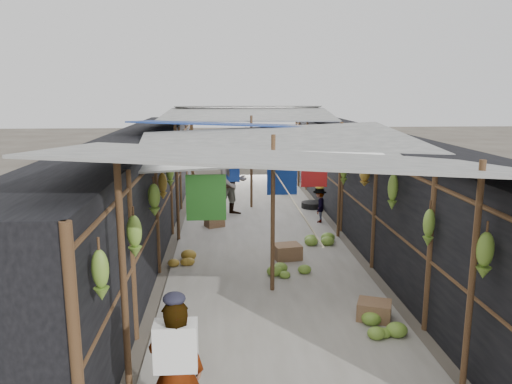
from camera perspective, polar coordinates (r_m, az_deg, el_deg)
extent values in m
cube|color=#9E998E|center=(11.76, 0.18, -4.57)|extent=(3.60, 16.00, 0.02)
cube|color=black|center=(11.63, -13.21, 0.70)|extent=(1.40, 15.00, 2.30)
cube|color=black|center=(11.99, 13.17, 1.03)|extent=(1.40, 15.00, 2.30)
cube|color=#8C6547|center=(9.90, 3.59, -6.87)|extent=(0.58, 0.50, 0.31)
cube|color=#8C6547|center=(7.62, 13.35, -13.09)|extent=(0.58, 0.52, 0.28)
cube|color=#8C6547|center=(12.20, -4.77, -3.42)|extent=(0.53, 0.49, 0.27)
cylinder|color=black|center=(14.17, 6.40, -1.52)|extent=(0.60, 0.60, 0.18)
imported|color=silver|center=(5.01, -9.06, -19.51)|extent=(0.55, 0.39, 1.42)
imported|color=#1F3C9F|center=(13.16, -2.76, 1.09)|extent=(1.09, 1.02, 1.78)
imported|color=#4C4542|center=(12.58, 7.24, -1.51)|extent=(0.47, 0.65, 0.91)
cylinder|color=brown|center=(5.26, -14.85, -10.95)|extent=(0.07, 0.07, 2.60)
cylinder|color=brown|center=(5.78, 23.44, -9.48)|extent=(0.07, 0.07, 2.60)
cylinder|color=brown|center=(8.06, 1.93, -2.67)|extent=(0.07, 0.07, 2.60)
cylinder|color=brown|center=(11.00, -9.03, 1.05)|extent=(0.07, 0.07, 2.60)
cylinder|color=brown|center=(11.25, 9.55, 1.27)|extent=(0.07, 0.07, 2.60)
cylinder|color=brown|center=(13.94, -0.53, 3.40)|extent=(0.07, 0.07, 2.60)
cylinder|color=brown|center=(16.92, -7.24, 4.76)|extent=(0.07, 0.07, 2.60)
cylinder|color=brown|center=(17.09, 4.94, 4.87)|extent=(0.07, 0.07, 2.60)
cube|color=#9F9F9A|center=(5.88, 3.96, 3.91)|extent=(5.21, 3.19, 0.52)
cube|color=#9F9F9A|center=(9.07, 2.48, 5.67)|extent=(5.23, 3.73, 0.50)
cube|color=navy|center=(12.32, -0.61, 7.70)|extent=(5.40, 3.60, 0.41)
cube|color=#9F9F9A|center=(15.61, -0.93, 8.89)|extent=(5.37, 3.66, 0.27)
cube|color=#9F9F9A|center=(18.00, -1.00, 9.56)|extent=(5.00, 1.99, 0.24)
cylinder|color=brown|center=(11.40, -9.93, 5.20)|extent=(0.06, 15.00, 0.06)
cylinder|color=brown|center=(11.68, 10.07, 5.34)|extent=(0.06, 15.00, 0.06)
cylinder|color=gray|center=(11.37, 0.19, 5.36)|extent=(0.02, 15.00, 0.02)
cube|color=red|center=(9.64, 6.67, 2.35)|extent=(0.50, 0.03, 0.60)
cube|color=#1A3FAA|center=(9.09, 3.00, 1.70)|extent=(0.55, 0.03, 0.65)
cube|color=white|center=(14.37, 0.75, 5.56)|extent=(0.60, 0.03, 0.55)
cube|color=navy|center=(15.09, -3.10, 5.73)|extent=(0.65, 0.03, 0.60)
cube|color=#1A37AD|center=(12.51, -1.41, 4.54)|extent=(0.70, 0.03, 0.60)
cube|color=#296C24|center=(7.51, -5.73, -0.64)|extent=(0.60, 0.03, 0.70)
ellipsoid|color=olive|center=(4.65, -17.35, -9.07)|extent=(0.15, 0.13, 0.48)
ellipsoid|color=olive|center=(6.27, -13.73, -4.97)|extent=(0.19, 0.16, 0.54)
ellipsoid|color=olive|center=(7.99, -11.57, -0.90)|extent=(0.20, 0.17, 0.53)
ellipsoid|color=olive|center=(9.12, -10.61, 0.67)|extent=(0.16, 0.14, 0.49)
ellipsoid|color=olive|center=(10.37, -9.81, 2.05)|extent=(0.17, 0.14, 0.54)
ellipsoid|color=olive|center=(11.87, -9.07, 3.43)|extent=(0.14, 0.12, 0.54)
ellipsoid|color=olive|center=(13.60, -8.41, 4.21)|extent=(0.18, 0.15, 0.40)
ellipsoid|color=olive|center=(15.02, -7.99, 4.95)|extent=(0.17, 0.14, 0.53)
ellipsoid|color=olive|center=(16.74, -7.58, 6.10)|extent=(0.20, 0.17, 0.44)
ellipsoid|color=olive|center=(18.57, -7.21, 6.01)|extent=(0.18, 0.15, 0.50)
ellipsoid|color=olive|center=(5.67, 24.67, -6.61)|extent=(0.18, 0.15, 0.51)
ellipsoid|color=olive|center=(6.90, 19.14, -3.88)|extent=(0.16, 0.13, 0.51)
ellipsoid|color=olive|center=(8.16, 15.36, 0.01)|extent=(0.17, 0.14, 0.59)
ellipsoid|color=olive|center=(9.64, 12.32, 1.77)|extent=(0.20, 0.17, 0.40)
ellipsoid|color=olive|center=(11.22, 10.01, 2.28)|extent=(0.18, 0.15, 0.60)
ellipsoid|color=olive|center=(12.27, 8.81, 3.63)|extent=(0.17, 0.14, 0.56)
ellipsoid|color=olive|center=(14.03, 7.21, 5.28)|extent=(0.17, 0.15, 0.41)
ellipsoid|color=olive|center=(15.51, 6.14, 5.67)|extent=(0.20, 0.17, 0.42)
ellipsoid|color=olive|center=(17.06, 5.23, 5.48)|extent=(0.18, 0.16, 0.57)
ellipsoid|color=olive|center=(18.23, 4.65, 7.08)|extent=(0.14, 0.12, 0.37)
ellipsoid|color=olive|center=(9.08, 3.85, -8.65)|extent=(0.59, 0.50, 0.29)
ellipsoid|color=olive|center=(15.55, -6.57, -0.22)|extent=(0.50, 0.42, 0.25)
ellipsoid|color=olive|center=(9.81, -7.60, -7.13)|extent=(0.61, 0.52, 0.30)
ellipsoid|color=olive|center=(13.99, -6.83, -1.32)|extent=(0.72, 0.61, 0.36)
ellipsoid|color=olive|center=(16.27, 3.72, 0.52)|extent=(0.67, 0.57, 0.34)
ellipsoid|color=olive|center=(7.29, 13.98, -14.15)|extent=(0.65, 0.55, 0.32)
ellipsoid|color=olive|center=(10.91, 7.86, -5.12)|extent=(0.66, 0.56, 0.33)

